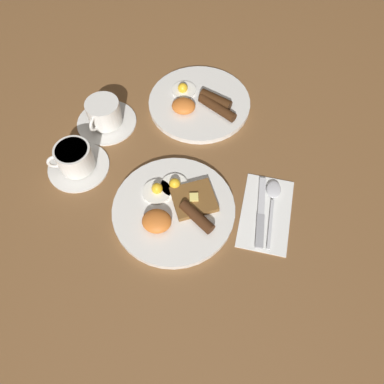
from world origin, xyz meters
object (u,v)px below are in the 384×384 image
object	(u,v)px
teacup_far	(105,115)
spoon	(273,196)
breakfast_plate_far	(199,103)
knife	(261,215)
teacup_near	(75,160)
breakfast_plate_near	(174,208)

from	to	relation	value
teacup_far	spoon	xyz separation A→B (m)	(0.45, -0.16, -0.02)
breakfast_plate_far	teacup_far	bearing A→B (deg)	-156.38
breakfast_plate_far	teacup_far	world-z (taller)	teacup_far
knife	teacup_near	bearing A→B (deg)	80.78
breakfast_plate_near	knife	distance (m)	0.20
breakfast_plate_near	breakfast_plate_far	distance (m)	0.34
breakfast_plate_far	teacup_far	xyz separation A→B (m)	(-0.24, -0.10, 0.02)
teacup_near	spoon	bearing A→B (deg)	-1.02
teacup_far	breakfast_plate_near	bearing A→B (deg)	-45.34
teacup_near	breakfast_plate_far	bearing A→B (deg)	43.86
breakfast_plate_far	knife	distance (m)	0.37
teacup_far	knife	bearing A→B (deg)	-26.71
spoon	breakfast_plate_near	bearing A→B (deg)	109.49
teacup_near	teacup_far	world-z (taller)	same
breakfast_plate_near	teacup_far	bearing A→B (deg)	134.66
breakfast_plate_near	teacup_near	xyz separation A→B (m)	(-0.26, 0.08, 0.02)
breakfast_plate_near	teacup_near	bearing A→B (deg)	162.54
teacup_near	spoon	size ratio (longest dim) A/B	0.87
teacup_near	breakfast_plate_near	bearing A→B (deg)	-17.46
breakfast_plate_far	spoon	size ratio (longest dim) A/B	1.61
breakfast_plate_near	teacup_far	world-z (taller)	teacup_far
teacup_near	knife	world-z (taller)	teacup_near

